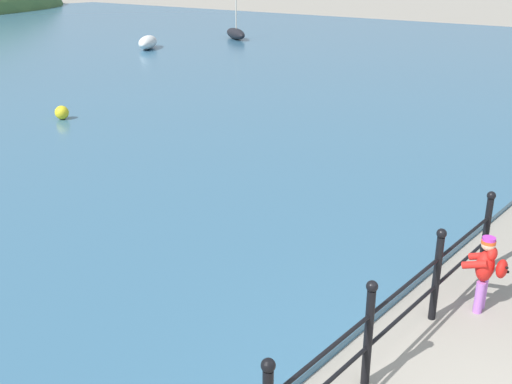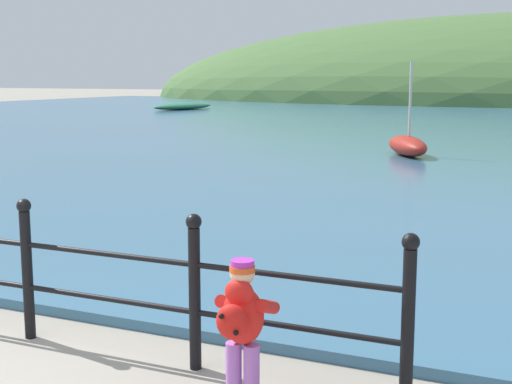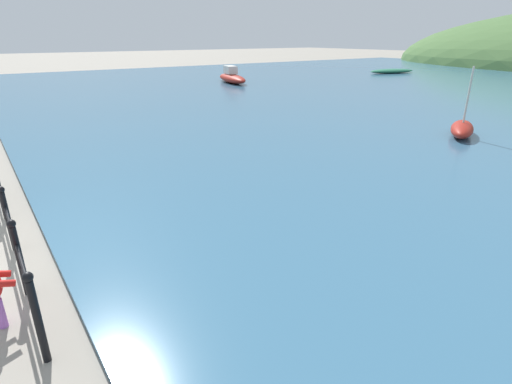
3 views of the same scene
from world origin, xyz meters
name	(u,v)px [view 2 (image 2 of 3)]	position (x,y,z in m)	size (l,w,h in m)	color
water	(478,122)	(0.00, 32.00, 0.05)	(80.00, 60.00, 0.10)	#386684
iron_railing	(27,265)	(-0.06, 1.50, 0.64)	(6.55, 0.12, 1.21)	black
child_in_coat	(241,318)	(2.12, 1.11, 0.61)	(0.40, 0.54, 1.00)	#AD66C6
boat_red_dinghy	(183,106)	(-18.63, 36.62, 0.31)	(2.63, 5.19, 0.42)	#287551
boat_far_left	(407,145)	(0.05, 16.05, 0.38)	(1.84, 2.53, 2.50)	maroon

